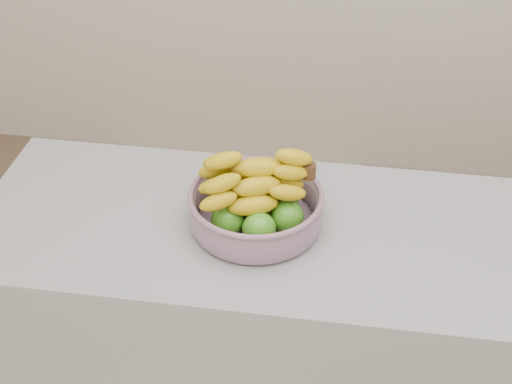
{
  "coord_description": "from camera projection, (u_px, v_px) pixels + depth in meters",
  "views": [
    {
      "loc": [
        -0.08,
        -1.0,
        2.02
      ],
      "look_at": [
        -0.29,
        0.36,
        1.0
      ],
      "focal_mm": 50.0,
      "sensor_mm": 36.0,
      "label": 1
    }
  ],
  "objects": [
    {
      "name": "counter",
      "position": [
        357.0,
        358.0,
        2.0
      ],
      "size": [
        2.0,
        0.6,
        0.9
      ],
      "primitive_type": "cube",
      "color": "#9FA0A7",
      "rests_on": "ground"
    },
    {
      "name": "fruit_bowl",
      "position": [
        256.0,
        205.0,
        1.73
      ],
      "size": [
        0.33,
        0.33,
        0.2
      ],
      "rotation": [
        0.0,
        0.0,
        0.24
      ],
      "color": "#8C95A9",
      "rests_on": "counter"
    }
  ]
}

